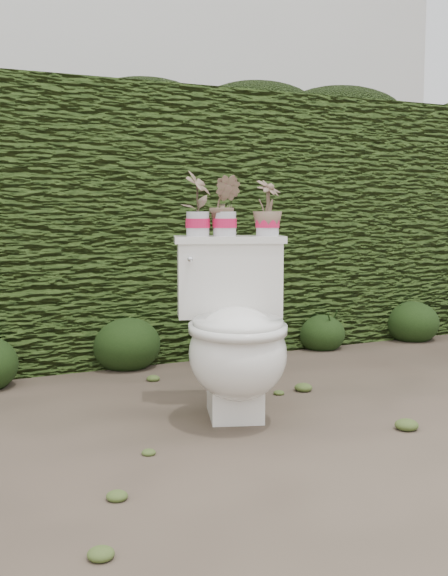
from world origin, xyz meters
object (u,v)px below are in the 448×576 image
toilet (235,337)px  potted_plant_left (198,205)px  potted_plant_center (225,207)px  potted_plant_right (268,209)px

toilet → potted_plant_left: 0.63m
toilet → potted_plant_left: (-0.05, 0.27, 0.56)m
toilet → potted_plant_left: size_ratio=2.83×
toilet → potted_plant_center: size_ratio=3.09×
potted_plant_left → potted_plant_center: bearing=-55.9°
toilet → potted_plant_right: (0.25, 0.16, 0.54)m
potted_plant_left → potted_plant_right: potted_plant_left is taller
potted_plant_left → potted_plant_center: 0.12m
potted_plant_left → toilet: bearing=-115.0°
potted_plant_left → potted_plant_right: bearing=-55.9°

